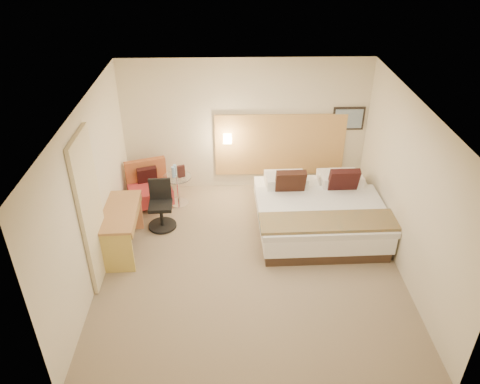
{
  "coord_description": "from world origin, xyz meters",
  "views": [
    {
      "loc": [
        -0.32,
        -6.01,
        5.01
      ],
      "look_at": [
        -0.15,
        0.61,
        0.99
      ],
      "focal_mm": 35.0,
      "sensor_mm": 36.0,
      "label": 1
    }
  ],
  "objects_px": {
    "lounge_chair": "(149,188)",
    "desk_chair": "(161,208)",
    "side_table": "(178,189)",
    "desk": "(122,219)",
    "bed": "(318,212)"
  },
  "relations": [
    {
      "from": "side_table",
      "to": "desk_chair",
      "type": "height_order",
      "value": "desk_chair"
    },
    {
      "from": "desk_chair",
      "to": "bed",
      "type": "bearing_deg",
      "value": -3.11
    },
    {
      "from": "lounge_chair",
      "to": "bed",
      "type": "bearing_deg",
      "value": -16.92
    },
    {
      "from": "lounge_chair",
      "to": "desk_chair",
      "type": "xyz_separation_m",
      "value": [
        0.33,
        -0.81,
        0.04
      ]
    },
    {
      "from": "side_table",
      "to": "desk_chair",
      "type": "relative_size",
      "value": 0.79
    },
    {
      "from": "desk",
      "to": "desk_chair",
      "type": "bearing_deg",
      "value": 51.33
    },
    {
      "from": "bed",
      "to": "lounge_chair",
      "type": "distance_m",
      "value": 3.3
    },
    {
      "from": "bed",
      "to": "side_table",
      "type": "distance_m",
      "value": 2.74
    },
    {
      "from": "side_table",
      "to": "bed",
      "type": "bearing_deg",
      "value": -19.18
    },
    {
      "from": "lounge_chair",
      "to": "side_table",
      "type": "height_order",
      "value": "lounge_chair"
    },
    {
      "from": "lounge_chair",
      "to": "side_table",
      "type": "bearing_deg",
      "value": -6.08
    },
    {
      "from": "bed",
      "to": "lounge_chair",
      "type": "height_order",
      "value": "bed"
    },
    {
      "from": "side_table",
      "to": "desk",
      "type": "distance_m",
      "value": 1.66
    },
    {
      "from": "bed",
      "to": "desk_chair",
      "type": "bearing_deg",
      "value": 176.89
    },
    {
      "from": "bed",
      "to": "desk_chair",
      "type": "relative_size",
      "value": 2.51
    }
  ]
}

